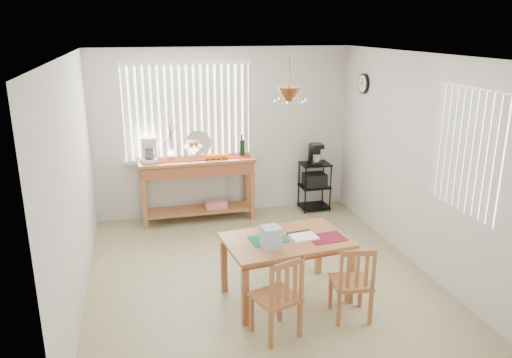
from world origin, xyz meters
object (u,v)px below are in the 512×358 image
object	(u,v)px
sideboard	(198,174)
chair_left	(278,298)
wire_cart	(315,182)
dining_table	(286,246)
cart_items	(315,154)
chair_right	(352,283)

from	to	relation	value
sideboard	chair_left	bearing A→B (deg)	-84.10
wire_cart	dining_table	size ratio (longest dim) A/B	0.56
sideboard	chair_left	size ratio (longest dim) A/B	2.03
cart_items	dining_table	size ratio (longest dim) A/B	0.23
cart_items	dining_table	bearing A→B (deg)	-116.41
wire_cart	chair_left	xyz separation A→B (m)	(-1.56, -3.24, -0.05)
wire_cart	cart_items	xyz separation A→B (m)	(0.00, 0.01, 0.46)
cart_items	chair_left	size ratio (longest dim) A/B	0.38
cart_items	chair_left	world-z (taller)	cart_items
sideboard	wire_cart	xyz separation A→B (m)	(1.89, 0.01, -0.26)
cart_items	chair_left	distance (m)	3.64
sideboard	wire_cart	bearing A→B (deg)	0.43
chair_left	chair_right	world-z (taller)	chair_left
sideboard	chair_right	world-z (taller)	sideboard
cart_items	chair_right	size ratio (longest dim) A/B	0.39
dining_table	chair_left	distance (m)	0.77
wire_cart	cart_items	world-z (taller)	cart_items
chair_left	sideboard	bearing A→B (deg)	95.90
sideboard	dining_table	bearing A→B (deg)	-76.26
wire_cart	dining_table	bearing A→B (deg)	-116.48
chair_left	chair_right	bearing A→B (deg)	8.09
chair_left	chair_right	distance (m)	0.82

